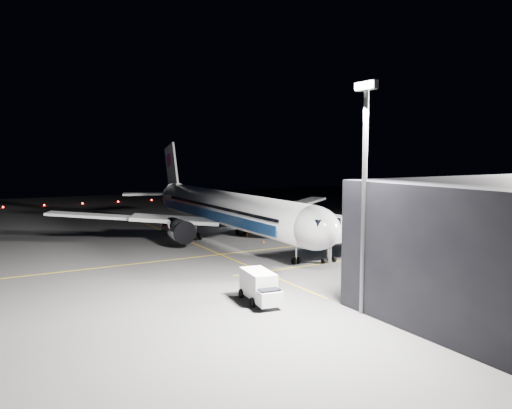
{
  "coord_description": "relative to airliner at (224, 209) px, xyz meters",
  "views": [
    {
      "loc": [
        73.62,
        -35.99,
        14.56
      ],
      "look_at": [
        2.67,
        4.04,
        6.0
      ],
      "focal_mm": 35.0,
      "sensor_mm": 36.0,
      "label": 1
    }
  ],
  "objects": [
    {
      "name": "ground",
      "position": [
        1.08,
        0.0,
        -5.16
      ],
      "size": [
        200.0,
        200.0,
        0.0
      ],
      "primitive_type": "plane",
      "color": "#4C4C4F",
      "rests_on": "ground"
    },
    {
      "name": "guide_line_main",
      "position": [
        11.08,
        0.0,
        -5.16
      ],
      "size": [
        0.25,
        80.0,
        0.01
      ],
      "primitive_type": "cube",
      "color": "gold",
      "rests_on": "ground"
    },
    {
      "name": "guide_line_cross",
      "position": [
        1.08,
        -6.0,
        -5.16
      ],
      "size": [
        70.0,
        0.25,
        0.01
      ],
      "primitive_type": "cube",
      "color": "gold",
      "rests_on": "ground"
    },
    {
      "name": "guide_line_side",
      "position": [
        23.08,
        10.0,
        -5.16
      ],
      "size": [
        0.25,
        40.0,
        0.01
      ],
      "primitive_type": "cube",
      "color": "gold",
      "rests_on": "ground"
    },
    {
      "name": "airliner",
      "position": [
        0.0,
        0.0,
        0.0
      ],
      "size": [
        61.48,
        54.22,
        16.64
      ],
      "color": "silver",
      "rests_on": "ground"
    },
    {
      "name": "jet_bridge",
      "position": [
        23.08,
        18.06,
        -0.58
      ],
      "size": [
        3.6,
        34.4,
        6.3
      ],
      "color": "#B2B2B7",
      "rests_on": "ground"
    },
    {
      "name": "floodlight_mast_south",
      "position": [
        41.08,
        -6.01,
        7.21
      ],
      "size": [
        2.4,
        0.67,
        20.7
      ],
      "color": "#59595E",
      "rests_on": "ground"
    },
    {
      "name": "taxiway_lights",
      "position": [
        -70.92,
        0.0,
        -4.94
      ],
      "size": [
        0.44,
        60.44,
        0.44
      ],
      "color": "#FF140A",
      "rests_on": "ground"
    },
    {
      "name": "service_truck",
      "position": [
        33.79,
        -12.44,
        -3.55
      ],
      "size": [
        6.18,
        3.22,
        3.02
      ],
      "rotation": [
        0.0,
        0.0,
        -0.14
      ],
      "color": "white",
      "rests_on": "ground"
    },
    {
      "name": "baggage_tug",
      "position": [
        -10.78,
        11.13,
        -4.26
      ],
      "size": [
        2.77,
        2.26,
        1.95
      ],
      "rotation": [
        0.0,
        0.0,
        0.04
      ],
      "color": "black",
      "rests_on": "ground"
    },
    {
      "name": "safety_cone_a",
      "position": [
        6.24,
        4.0,
        -4.9
      ],
      "size": [
        0.35,
        0.35,
        0.53
      ],
      "primitive_type": "cone",
      "color": "orange",
      "rests_on": "ground"
    },
    {
      "name": "safety_cone_b",
      "position": [
        7.08,
        14.0,
        -4.86
      ],
      "size": [
        0.4,
        0.4,
        0.6
      ],
      "primitive_type": "cone",
      "color": "orange",
      "rests_on": "ground"
    },
    {
      "name": "safety_cone_c",
      "position": [
        -0.75,
        4.78,
        -4.82
      ],
      "size": [
        0.45,
        0.45,
        0.68
      ],
      "primitive_type": "cone",
      "color": "orange",
      "rests_on": "ground"
    }
  ]
}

